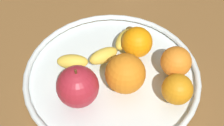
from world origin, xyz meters
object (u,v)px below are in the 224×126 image
(apple, at_px, (76,85))
(orange_front_left, at_px, (139,43))
(fruit_bowl, at_px, (112,75))
(banana, at_px, (102,51))
(orange_back_right, at_px, (177,89))
(orange_center, at_px, (125,74))
(orange_back_left, at_px, (176,62))

(apple, height_order, orange_front_left, apple)
(fruit_bowl, height_order, banana, banana)
(orange_front_left, distance_m, orange_back_right, 0.14)
(apple, relative_size, orange_front_left, 1.35)
(orange_front_left, bearing_deg, apple, 176.78)
(apple, bearing_deg, banana, 21.04)
(fruit_bowl, xyz_separation_m, orange_back_right, (0.04, -0.13, 0.04))
(orange_front_left, bearing_deg, orange_center, -155.88)
(orange_back_left, xyz_separation_m, orange_front_left, (-0.01, 0.09, 0.00))
(orange_back_right, bearing_deg, orange_center, 116.62)
(banana, relative_size, orange_front_left, 2.99)
(orange_front_left, height_order, orange_back_right, orange_front_left)
(orange_front_left, relative_size, orange_back_right, 1.09)
(apple, xyz_separation_m, orange_front_left, (0.17, -0.01, -0.01))
(banana, height_order, orange_center, orange_center)
(apple, height_order, orange_back_right, apple)
(banana, relative_size, orange_back_right, 3.27)
(apple, height_order, orange_center, apple)
(fruit_bowl, xyz_separation_m, orange_back_left, (0.09, -0.09, 0.04))
(orange_back_left, xyz_separation_m, orange_center, (-0.10, 0.05, 0.01))
(orange_back_left, relative_size, orange_front_left, 0.96)
(apple, bearing_deg, orange_back_right, -46.77)
(orange_front_left, distance_m, orange_center, 0.09)
(fruit_bowl, xyz_separation_m, apple, (-0.09, 0.00, 0.05))
(orange_back_right, bearing_deg, orange_front_left, 73.25)
(orange_back_left, bearing_deg, banana, 117.23)
(orange_back_left, relative_size, orange_back_right, 1.05)
(orange_center, bearing_deg, fruit_bowl, 79.78)
(orange_front_left, bearing_deg, orange_back_right, -106.75)
(banana, xyz_separation_m, orange_back_left, (0.07, -0.14, 0.02))
(orange_front_left, xyz_separation_m, orange_back_right, (-0.04, -0.13, -0.00))
(banana, height_order, orange_front_left, orange_front_left)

